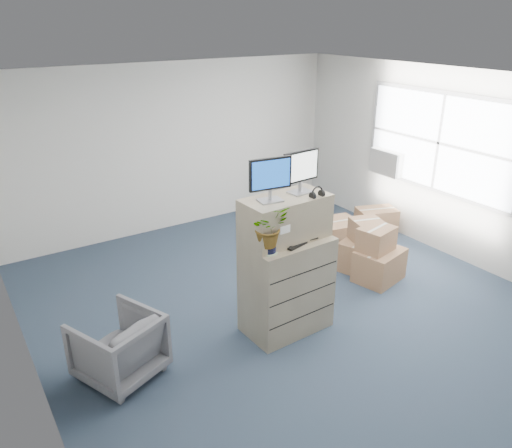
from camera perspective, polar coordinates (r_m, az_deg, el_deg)
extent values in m
plane|color=#283548|center=(6.38, 5.09, -10.25)|extent=(7.00, 7.00, 0.00)
cube|color=beige|center=(8.63, -9.16, 8.64)|extent=(6.00, 0.02, 2.80)
cube|color=beige|center=(7.90, 23.08, 5.76)|extent=(0.02, 7.00, 2.80)
cube|color=gray|center=(8.06, 20.30, 8.71)|extent=(0.06, 2.72, 1.52)
cube|color=white|center=(8.03, 20.15, 8.69)|extent=(0.01, 2.60, 1.40)
cube|color=silver|center=(8.66, 14.80, 6.85)|extent=(0.24, 0.60, 0.40)
cube|color=gray|center=(5.84, 3.52, -6.98)|extent=(1.01, 0.64, 1.15)
cube|color=gray|center=(5.52, 3.37, 0.67)|extent=(1.01, 0.53, 0.49)
cube|color=#99999E|center=(5.30, 1.62, 2.72)|extent=(0.27, 0.22, 0.02)
cylinder|color=#99999E|center=(5.28, 1.63, 3.39)|extent=(0.04, 0.04, 0.11)
cube|color=black|center=(5.21, 1.65, 5.76)|extent=(0.48, 0.10, 0.34)
cube|color=navy|center=(5.19, 1.74, 5.71)|extent=(0.43, 0.07, 0.30)
cube|color=#99999E|center=(5.58, 5.05, 3.67)|extent=(0.27, 0.21, 0.02)
cylinder|color=#99999E|center=(5.56, 5.08, 4.32)|extent=(0.04, 0.04, 0.12)
cube|color=black|center=(5.49, 5.16, 6.60)|extent=(0.49, 0.07, 0.35)
cube|color=white|center=(5.47, 5.29, 6.56)|extent=(0.44, 0.04, 0.30)
torus|color=black|center=(5.46, 7.00, 3.54)|extent=(0.16, 0.02, 0.16)
cube|color=black|center=(5.53, 4.83, -1.96)|extent=(0.50, 0.30, 0.02)
ellipsoid|color=silver|center=(5.69, 7.10, -1.29)|extent=(0.10, 0.07, 0.03)
cylinder|color=#96989E|center=(5.57, 4.32, -0.12)|extent=(0.09, 0.09, 0.31)
cube|color=silver|center=(5.59, 3.41, -1.67)|extent=(0.07, 0.06, 0.02)
cube|color=black|center=(5.55, 3.43, -0.95)|extent=(0.07, 0.03, 0.13)
cube|color=black|center=(5.84, 4.96, -0.33)|extent=(0.26, 0.21, 0.07)
cube|color=#45A9ED|center=(5.83, 5.67, 0.41)|extent=(0.27, 0.18, 0.09)
cylinder|color=#A3B995|center=(5.28, 1.40, -3.22)|extent=(0.20, 0.20, 0.02)
cylinder|color=black|center=(5.25, 1.41, -2.51)|extent=(0.17, 0.17, 0.13)
imported|color=#1A5017|center=(5.17, 1.43, -0.73)|extent=(0.40, 0.45, 0.34)
imported|color=slate|center=(5.40, -15.48, -13.06)|extent=(0.96, 0.93, 0.77)
cube|color=brown|center=(7.23, 13.89, -4.57)|extent=(0.75, 0.64, 0.45)
cube|color=brown|center=(7.49, 11.95, -3.44)|extent=(0.75, 0.68, 0.45)
cube|color=brown|center=(8.19, 9.33, -1.00)|extent=(0.72, 0.68, 0.41)
cube|color=brown|center=(7.07, 13.59, -1.66)|extent=(0.55, 0.47, 0.33)
cube|color=brown|center=(7.36, 12.46, -0.67)|extent=(0.50, 0.47, 0.32)
cube|color=brown|center=(8.70, 13.55, 0.27)|extent=(0.74, 0.61, 0.46)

